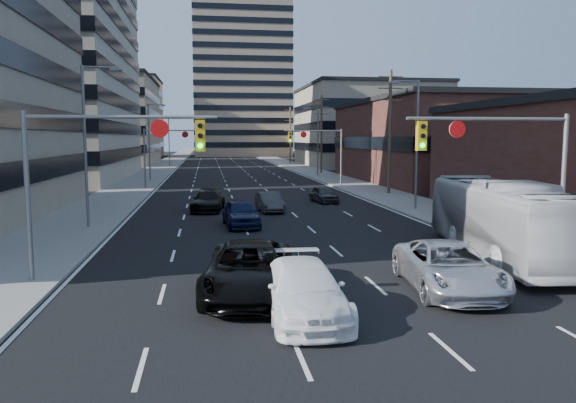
# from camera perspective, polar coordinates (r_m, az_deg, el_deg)

# --- Properties ---
(ground) EXTENTS (400.00, 400.00, 0.00)m
(ground) POSITION_cam_1_polar(r_m,az_deg,el_deg) (13.80, 9.03, -15.19)
(ground) COLOR black
(ground) RESTS_ON ground
(road_surface) EXTENTS (18.00, 300.00, 0.02)m
(road_surface) POSITION_cam_1_polar(r_m,az_deg,el_deg) (142.37, -6.67, 4.41)
(road_surface) COLOR black
(road_surface) RESTS_ON ground
(sidewalk_left) EXTENTS (5.00, 300.00, 0.15)m
(sidewalk_left) POSITION_cam_1_polar(r_m,az_deg,el_deg) (142.52, -11.31, 4.35)
(sidewalk_left) COLOR slate
(sidewalk_left) RESTS_ON ground
(sidewalk_right) EXTENTS (5.00, 300.00, 0.15)m
(sidewalk_right) POSITION_cam_1_polar(r_m,az_deg,el_deg) (143.15, -2.05, 4.48)
(sidewalk_right) COLOR slate
(sidewalk_right) RESTS_ON ground
(office_left_mid) EXTENTS (26.00, 34.00, 28.00)m
(office_left_mid) POSITION_cam_1_polar(r_m,az_deg,el_deg) (76.36, -26.46, 12.53)
(office_left_mid) COLOR #ADA089
(office_left_mid) RESTS_ON ground
(office_left_far) EXTENTS (20.00, 30.00, 16.00)m
(office_left_far) POSITION_cam_1_polar(r_m,az_deg,el_deg) (114.06, -18.55, 7.63)
(office_left_far) COLOR gray
(office_left_far) RESTS_ON ground
(storefront_right_mid) EXTENTS (20.00, 30.00, 9.00)m
(storefront_right_mid) POSITION_cam_1_polar(r_m,az_deg,el_deg) (68.19, 15.99, 5.76)
(storefront_right_mid) COLOR #472119
(storefront_right_mid) RESTS_ON ground
(office_right_far) EXTENTS (22.00, 28.00, 14.00)m
(office_right_far) POSITION_cam_1_polar(r_m,az_deg,el_deg) (104.32, 7.92, 7.49)
(office_right_far) COLOR gray
(office_right_far) RESTS_ON ground
(apartment_tower) EXTENTS (26.00, 26.00, 58.00)m
(apartment_tower) POSITION_cam_1_polar(r_m,az_deg,el_deg) (164.28, -4.85, 14.84)
(apartment_tower) COLOR gray
(apartment_tower) RESTS_ON ground
(bg_block_left) EXTENTS (24.00, 24.00, 20.00)m
(bg_block_left) POSITION_cam_1_polar(r_m,az_deg,el_deg) (154.21, -17.39, 8.03)
(bg_block_left) COLOR #ADA089
(bg_block_left) RESTS_ON ground
(bg_block_right) EXTENTS (22.00, 22.00, 12.00)m
(bg_block_right) POSITION_cam_1_polar(r_m,az_deg,el_deg) (146.69, 5.98, 6.82)
(bg_block_right) COLOR gray
(bg_block_right) RESTS_ON ground
(signal_near_left) EXTENTS (6.59, 0.33, 6.00)m
(signal_near_left) POSITION_cam_1_polar(r_m,az_deg,el_deg) (20.55, -18.28, 4.07)
(signal_near_left) COLOR slate
(signal_near_left) RESTS_ON ground
(signal_near_right) EXTENTS (6.59, 0.33, 6.00)m
(signal_near_right) POSITION_cam_1_polar(r_m,az_deg,el_deg) (23.20, 21.09, 4.20)
(signal_near_right) COLOR slate
(signal_near_right) RESTS_ON ground
(signal_far_left) EXTENTS (6.09, 0.33, 6.00)m
(signal_far_left) POSITION_cam_1_polar(r_m,az_deg,el_deg) (57.36, -12.08, 5.57)
(signal_far_left) COLOR slate
(signal_far_left) RESTS_ON ground
(signal_far_right) EXTENTS (6.09, 0.33, 6.00)m
(signal_far_right) POSITION_cam_1_polar(r_m,az_deg,el_deg) (58.39, 3.22, 5.72)
(signal_far_right) COLOR slate
(signal_far_right) RESTS_ON ground
(utility_pole_block) EXTENTS (2.20, 0.28, 11.00)m
(utility_pole_block) POSITION_cam_1_polar(r_m,az_deg,el_deg) (50.84, 10.30, 7.18)
(utility_pole_block) COLOR #4C3D2D
(utility_pole_block) RESTS_ON ground
(utility_pole_midblock) EXTENTS (2.20, 0.28, 11.00)m
(utility_pole_midblock) POSITION_cam_1_polar(r_m,az_deg,el_deg) (79.87, 3.42, 6.98)
(utility_pole_midblock) COLOR #4C3D2D
(utility_pole_midblock) RESTS_ON ground
(utility_pole_distant) EXTENTS (2.20, 0.28, 11.00)m
(utility_pole_distant) POSITION_cam_1_polar(r_m,az_deg,el_deg) (109.42, 0.23, 6.86)
(utility_pole_distant) COLOR #4C3D2D
(utility_pole_distant) RESTS_ON ground
(streetlight_left_near) EXTENTS (2.03, 0.22, 9.00)m
(streetlight_left_near) POSITION_cam_1_polar(r_m,az_deg,el_deg) (32.87, -19.67, 6.07)
(streetlight_left_near) COLOR slate
(streetlight_left_near) RESTS_ON ground
(streetlight_left_mid) EXTENTS (2.03, 0.22, 9.00)m
(streetlight_left_mid) POSITION_cam_1_polar(r_m,az_deg,el_deg) (67.54, -13.79, 6.28)
(streetlight_left_mid) COLOR slate
(streetlight_left_mid) RESTS_ON ground
(streetlight_left_far) EXTENTS (2.03, 0.22, 9.00)m
(streetlight_left_far) POSITION_cam_1_polar(r_m,az_deg,el_deg) (102.43, -11.91, 6.34)
(streetlight_left_far) COLOR slate
(streetlight_left_far) RESTS_ON ground
(streetlight_right_near) EXTENTS (2.03, 0.22, 9.00)m
(streetlight_right_near) POSITION_cam_1_polar(r_m,az_deg,el_deg) (39.85, 12.76, 6.29)
(streetlight_right_near) COLOR slate
(streetlight_right_near) RESTS_ON ground
(streetlight_right_far) EXTENTS (2.03, 0.22, 9.00)m
(streetlight_right_far) POSITION_cam_1_polar(r_m,az_deg,el_deg) (73.62, 2.94, 6.46)
(streetlight_right_far) COLOR slate
(streetlight_right_far) RESTS_ON ground
(black_pickup) EXTENTS (3.59, 6.42, 1.70)m
(black_pickup) POSITION_cam_1_polar(r_m,az_deg,el_deg) (18.20, -3.95, -6.96)
(black_pickup) COLOR black
(black_pickup) RESTS_ON ground
(white_van) EXTENTS (2.16, 5.29, 1.53)m
(white_van) POSITION_cam_1_polar(r_m,az_deg,el_deg) (16.17, 1.59, -8.98)
(white_van) COLOR white
(white_van) RESTS_ON ground
(silver_suv) EXTENTS (3.23, 6.01, 1.60)m
(silver_suv) POSITION_cam_1_polar(r_m,az_deg,el_deg) (19.52, 15.99, -6.42)
(silver_suv) COLOR silver
(silver_suv) RESTS_ON ground
(transit_bus) EXTENTS (4.37, 12.14, 3.31)m
(transit_bus) POSITION_cam_1_polar(r_m,az_deg,el_deg) (25.33, 20.88, -1.71)
(transit_bus) COLOR #BDBDBD
(transit_bus) RESTS_ON ground
(sedan_blue) EXTENTS (2.17, 4.74, 1.58)m
(sedan_blue) POSITION_cam_1_polar(r_m,az_deg,el_deg) (32.24, -4.81, -1.18)
(sedan_blue) COLOR #0D1737
(sedan_blue) RESTS_ON ground
(sedan_grey_center) EXTENTS (1.77, 4.17, 1.34)m
(sedan_grey_center) POSITION_cam_1_polar(r_m,az_deg,el_deg) (38.70, -1.90, -0.06)
(sedan_grey_center) COLOR #343437
(sedan_grey_center) RESTS_ON ground
(sedan_black_far) EXTENTS (2.63, 5.14, 1.43)m
(sedan_black_far) POSITION_cam_1_polar(r_m,az_deg,el_deg) (39.39, -8.11, 0.06)
(sedan_black_far) COLOR black
(sedan_black_far) RESTS_ON ground
(sedan_grey_right) EXTENTS (1.96, 3.99, 1.31)m
(sedan_grey_right) POSITION_cam_1_polar(r_m,az_deg,el_deg) (44.28, 3.66, 0.74)
(sedan_grey_right) COLOR #333335
(sedan_grey_right) RESTS_ON ground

